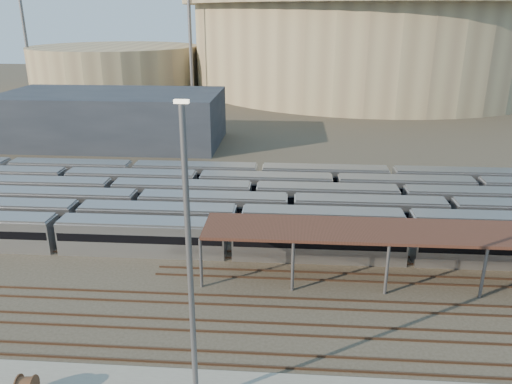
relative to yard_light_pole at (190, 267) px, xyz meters
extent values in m
plane|color=#383026|center=(5.68, 13.77, -10.32)|extent=(420.00, 420.00, 0.00)
cube|color=#A9A9AD|center=(-0.48, 21.77, -8.52)|extent=(112.00, 2.90, 3.60)
cube|color=#A9A9AD|center=(0.12, 25.97, -8.52)|extent=(112.00, 2.90, 3.60)
cube|color=#A9A9AD|center=(5.95, 30.17, -8.52)|extent=(112.00, 2.90, 3.60)
cube|color=#A9A9AD|center=(1.13, 34.37, -8.52)|extent=(112.00, 2.90, 3.60)
cube|color=#A9A9AD|center=(11.89, 38.57, -8.52)|extent=(112.00, 2.90, 3.60)
cube|color=#A9A9AD|center=(1.34, 42.77, -8.52)|extent=(112.00, 2.90, 3.60)
cylinder|color=#5B5A5F|center=(-2.32, 15.07, -7.82)|extent=(0.30, 0.30, 5.00)
cylinder|color=#5B5A5F|center=(-2.32, 20.47, -7.82)|extent=(0.30, 0.30, 5.00)
cylinder|color=#5B5A5F|center=(6.25, 15.07, -7.82)|extent=(0.30, 0.30, 5.00)
cylinder|color=#5B5A5F|center=(6.25, 20.47, -7.82)|extent=(0.30, 0.30, 5.00)
cylinder|color=#5B5A5F|center=(14.82, 15.07, -7.82)|extent=(0.30, 0.30, 5.00)
cylinder|color=#5B5A5F|center=(14.82, 20.47, -7.82)|extent=(0.30, 0.30, 5.00)
cylinder|color=#5B5A5F|center=(23.39, 15.07, -7.82)|extent=(0.30, 0.30, 5.00)
cylinder|color=#5B5A5F|center=(23.39, 20.47, -7.82)|extent=(0.30, 0.30, 5.00)
cube|color=#4C3323|center=(5.68, 12.02, -10.23)|extent=(170.00, 0.12, 0.18)
cube|color=#4C3323|center=(5.68, 13.52, -10.23)|extent=(170.00, 0.12, 0.18)
cube|color=#4C3323|center=(5.68, 8.02, -10.23)|extent=(170.00, 0.12, 0.18)
cube|color=#4C3323|center=(5.68, 9.52, -10.23)|extent=(170.00, 0.12, 0.18)
cube|color=#4C3323|center=(5.68, 4.02, -10.23)|extent=(170.00, 0.12, 0.18)
cube|color=#4C3323|center=(5.68, 5.52, -10.23)|extent=(170.00, 0.12, 0.18)
cylinder|color=#9C8D69|center=(30.68, 153.77, 3.68)|extent=(116.00, 116.00, 28.00)
cylinder|color=#9C8D69|center=(-54.32, 143.77, -3.32)|extent=(56.00, 56.00, 14.00)
cube|color=#1E232D|center=(-29.32, 68.77, -5.32)|extent=(42.00, 20.00, 10.00)
cylinder|color=#5B5A5F|center=(-24.32, 123.77, 7.68)|extent=(1.00, 1.00, 36.00)
cylinder|color=#5B5A5F|center=(-79.32, 133.77, 7.68)|extent=(1.00, 1.00, 36.00)
cylinder|color=#5B5A5F|center=(-4.32, 173.77, 7.68)|extent=(1.00, 1.00, 36.00)
cylinder|color=#5B5A5F|center=(0.00, 0.00, -0.18)|extent=(0.36, 0.36, 19.87)
cube|color=#FFF2CC|center=(0.00, 0.00, 9.85)|extent=(0.81, 0.32, 0.20)
camera|label=1|loc=(5.86, -25.99, 14.28)|focal=35.00mm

